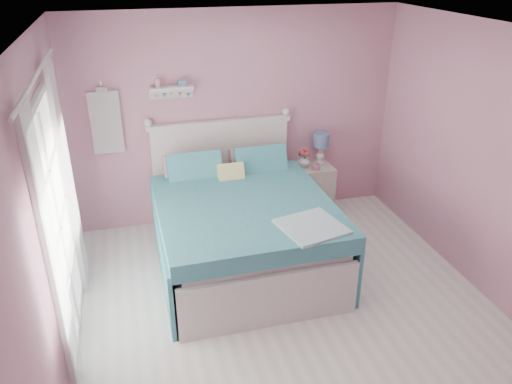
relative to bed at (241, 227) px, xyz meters
name	(u,v)px	position (x,y,z in m)	size (l,w,h in m)	color
floor	(294,320)	(0.24, -1.11, -0.43)	(4.50, 4.50, 0.00)	white
room_shell	(300,166)	(0.24, -1.11, 1.16)	(4.50, 4.50, 4.50)	#BE7890
bed	(241,227)	(0.00, 0.00, 0.00)	(1.80, 2.27, 1.32)	silver
nightstand	(313,189)	(1.18, 0.89, -0.09)	(0.46, 0.46, 0.67)	beige
table_lamp	(321,142)	(1.29, 0.97, 0.53)	(0.21, 0.21, 0.41)	white
vase	(304,161)	(1.04, 0.90, 0.32)	(0.16, 0.16, 0.16)	silver
teacup	(316,167)	(1.16, 0.76, 0.28)	(0.10, 0.10, 0.08)	#C68595
roses	(304,152)	(1.04, 0.90, 0.44)	(0.14, 0.11, 0.12)	#D04753
wall_shelf	(171,89)	(-0.55, 1.08, 1.31)	(0.50, 0.15, 0.25)	silver
hanging_dress	(106,123)	(-1.31, 1.07, 0.97)	(0.34, 0.03, 0.72)	white
french_door	(59,228)	(-1.73, -0.71, 0.65)	(0.04, 1.32, 2.16)	silver
curtain_near	(54,266)	(-1.68, -1.46, 0.75)	(0.04, 0.40, 2.32)	white
curtain_far	(69,181)	(-1.68, 0.03, 0.75)	(0.04, 0.40, 2.32)	white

